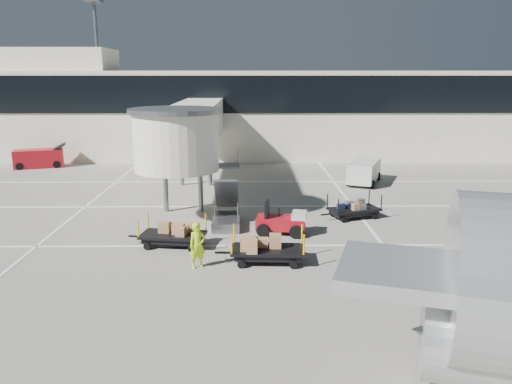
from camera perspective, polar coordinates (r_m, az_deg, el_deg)
ground at (r=21.29m, az=-0.21°, el=-7.96°), size 140.00×140.00×0.00m
lane_markings at (r=30.18m, az=-1.62°, el=-1.49°), size 40.00×30.00×0.02m
terminal at (r=49.91m, az=-0.91°, el=9.18°), size 64.00×12.11×15.20m
jet_bridge at (r=32.51m, az=-7.47°, el=7.14°), size 5.70×20.40×6.03m
baggage_tug at (r=24.75m, az=3.02°, el=-3.48°), size 2.60×1.90×1.60m
suitcase_cart at (r=27.94m, az=11.11°, el=-1.94°), size 3.44×2.19×1.33m
box_cart_near at (r=21.03m, az=1.72°, el=-6.59°), size 3.79×1.66×1.47m
box_cart_far at (r=23.30m, az=-9.47°, el=-4.87°), size 3.67×1.84×1.41m
ground_worker at (r=20.48m, az=-6.71°, el=-6.08°), size 0.83×0.73×1.91m
minivan at (r=36.98m, az=12.30°, el=2.50°), size 3.23×4.59×1.61m
belt_loader at (r=46.07m, az=-23.54°, el=3.53°), size 4.44×2.73×2.01m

